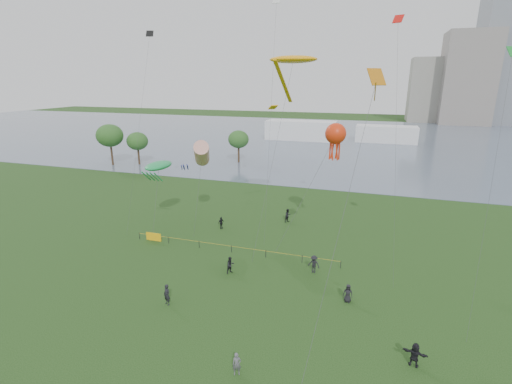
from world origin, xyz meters
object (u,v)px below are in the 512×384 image
(fence, at_px, (183,241))
(kite_flyer, at_px, (237,364))
(kite_octopus, at_px, (336,134))
(kite_stingray, at_px, (293,60))

(fence, height_order, kite_flyer, kite_flyer)
(kite_flyer, relative_size, kite_octopus, 0.11)
(kite_flyer, bearing_deg, kite_octopus, 57.82)
(fence, distance_m, kite_flyer, 21.13)
(fence, distance_m, kite_octopus, 21.24)
(kite_flyer, height_order, kite_octopus, kite_octopus)
(fence, bearing_deg, kite_flyer, -52.01)
(kite_octopus, bearing_deg, fence, 177.66)
(kite_stingray, xyz_separation_m, kite_octopus, (4.99, 0.08, -7.75))
(kite_flyer, distance_m, kite_octopus, 26.08)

